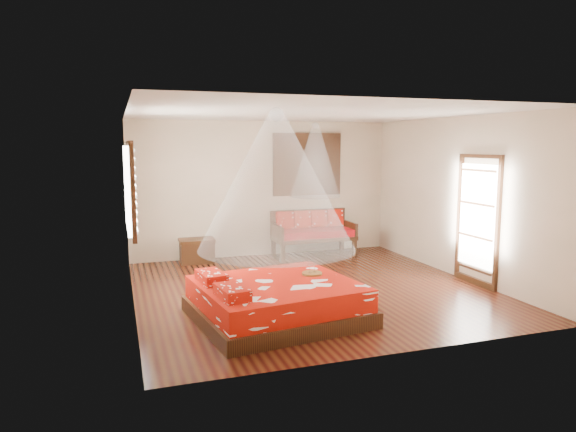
# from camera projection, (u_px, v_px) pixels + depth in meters

# --- Properties ---
(room) EXTENTS (5.54, 5.54, 2.84)m
(room) POSITION_uv_depth(u_px,v_px,m) (311.00, 203.00, 8.13)
(room) COLOR black
(room) RESTS_ON ground
(bed) EXTENTS (2.34, 2.17, 0.64)m
(bed) POSITION_uv_depth(u_px,v_px,m) (276.00, 301.00, 6.85)
(bed) COLOR black
(bed) RESTS_ON floor
(daybed) EXTENTS (1.69, 0.75, 0.94)m
(daybed) POSITION_uv_depth(u_px,v_px,m) (313.00, 231.00, 10.79)
(daybed) COLOR black
(daybed) RESTS_ON floor
(storage_chest) EXTENTS (0.69, 0.51, 0.47)m
(storage_chest) POSITION_uv_depth(u_px,v_px,m) (197.00, 251.00, 10.13)
(storage_chest) COLOR black
(storage_chest) RESTS_ON floor
(shutter_panel) EXTENTS (1.52, 0.06, 1.32)m
(shutter_panel) POSITION_uv_depth(u_px,v_px,m) (307.00, 164.00, 10.92)
(shutter_panel) COLOR black
(shutter_panel) RESTS_ON wall_back
(window_left) EXTENTS (0.10, 1.74, 1.34)m
(window_left) POSITION_uv_depth(u_px,v_px,m) (132.00, 188.00, 7.43)
(window_left) COLOR black
(window_left) RESTS_ON wall_left
(glazed_door) EXTENTS (0.08, 1.02, 2.16)m
(glazed_door) POSITION_uv_depth(u_px,v_px,m) (477.00, 221.00, 8.47)
(glazed_door) COLOR black
(glazed_door) RESTS_ON floor
(wine_tray) EXTENTS (0.29, 0.29, 0.23)m
(wine_tray) POSITION_uv_depth(u_px,v_px,m) (312.00, 270.00, 7.22)
(wine_tray) COLOR brown
(wine_tray) RESTS_ON bed
(mosquito_net_main) EXTENTS (2.07, 2.07, 1.80)m
(mosquito_net_main) POSITION_uv_depth(u_px,v_px,m) (276.00, 181.00, 6.63)
(mosquito_net_main) COLOR white
(mosquito_net_main) RESTS_ON ceiling
(mosquito_net_daybed) EXTENTS (1.02, 1.02, 1.50)m
(mosquito_net_daybed) POSITION_uv_depth(u_px,v_px,m) (315.00, 160.00, 10.46)
(mosquito_net_daybed) COLOR white
(mosquito_net_daybed) RESTS_ON ceiling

